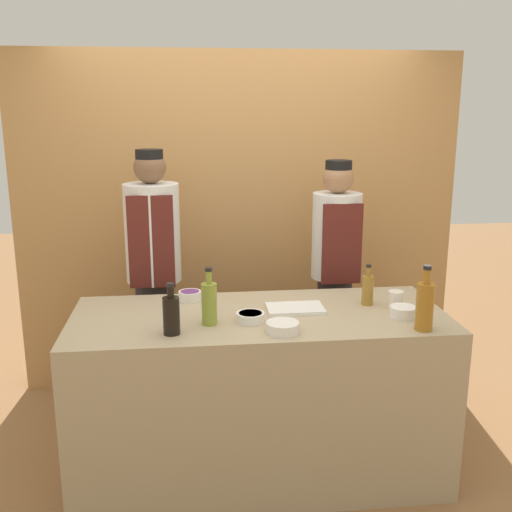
% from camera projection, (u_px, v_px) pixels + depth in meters
% --- Properties ---
extents(ground_plane, '(14.00, 14.00, 0.00)m').
position_uv_depth(ground_plane, '(259.00, 470.00, 3.43)').
color(ground_plane, olive).
extents(cabinet_wall, '(3.14, 0.18, 2.40)m').
position_uv_depth(cabinet_wall, '(239.00, 223.00, 4.36)').
color(cabinet_wall, '#B7844C').
rests_on(cabinet_wall, ground_plane).
extents(counter, '(2.00, 0.82, 0.94)m').
position_uv_depth(counter, '(259.00, 394.00, 3.31)').
color(counter, tan).
rests_on(counter, ground_plane).
extents(sauce_bowl_orange, '(0.15, 0.15, 0.05)m').
position_uv_depth(sauce_bowl_orange, '(250.00, 317.00, 3.08)').
color(sauce_bowl_orange, white).
rests_on(sauce_bowl_orange, counter).
extents(sauce_bowl_red, '(0.14, 0.14, 0.06)m').
position_uv_depth(sauce_bowl_red, '(403.00, 311.00, 3.15)').
color(sauce_bowl_red, white).
rests_on(sauce_bowl_red, counter).
extents(sauce_bowl_green, '(0.16, 0.16, 0.05)m').
position_uv_depth(sauce_bowl_green, '(283.00, 327.00, 2.93)').
color(sauce_bowl_green, white).
rests_on(sauce_bowl_green, counter).
extents(sauce_bowl_purple, '(0.13, 0.13, 0.05)m').
position_uv_depth(sauce_bowl_purple, '(190.00, 295.00, 3.43)').
color(sauce_bowl_purple, white).
rests_on(sauce_bowl_purple, counter).
extents(cutting_board, '(0.31, 0.20, 0.02)m').
position_uv_depth(cutting_board, '(295.00, 309.00, 3.26)').
color(cutting_board, white).
rests_on(cutting_board, counter).
extents(bottle_oil, '(0.08, 0.08, 0.30)m').
position_uv_depth(bottle_oil, '(209.00, 302.00, 3.02)').
color(bottle_oil, olive).
rests_on(bottle_oil, counter).
extents(bottle_vinegar, '(0.06, 0.06, 0.23)m').
position_uv_depth(bottle_vinegar, '(368.00, 289.00, 3.34)').
color(bottle_vinegar, olive).
rests_on(bottle_vinegar, counter).
extents(bottle_amber, '(0.09, 0.09, 0.33)m').
position_uv_depth(bottle_amber, '(425.00, 305.00, 2.94)').
color(bottle_amber, '#9E661E').
rests_on(bottle_amber, counter).
extents(bottle_soy, '(0.08, 0.08, 0.26)m').
position_uv_depth(bottle_soy, '(171.00, 314.00, 2.90)').
color(bottle_soy, black).
rests_on(bottle_soy, counter).
extents(cup_cream, '(0.08, 0.08, 0.10)m').
position_uv_depth(cup_cream, '(396.00, 300.00, 3.28)').
color(cup_cream, silver).
rests_on(cup_cream, counter).
extents(chef_left, '(0.35, 0.35, 1.77)m').
position_uv_depth(chef_left, '(154.00, 276.00, 3.83)').
color(chef_left, '#28282D').
rests_on(chef_left, ground_plane).
extents(chef_right, '(0.32, 0.32, 1.69)m').
position_uv_depth(chef_right, '(335.00, 276.00, 3.97)').
color(chef_right, '#28282D').
rests_on(chef_right, ground_plane).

